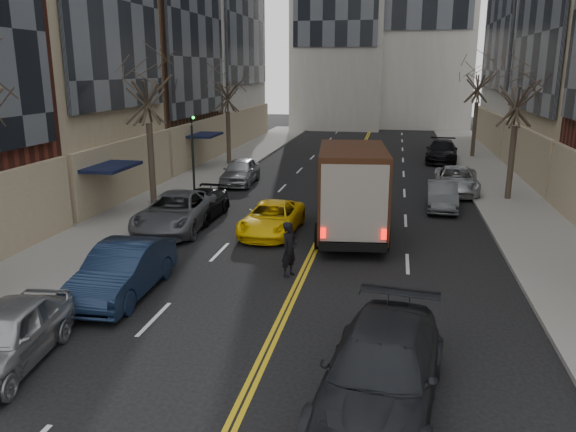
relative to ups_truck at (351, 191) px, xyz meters
The scene contains 19 objects.
sidewalk_left 14.34m from the ups_truck, 135.81° to the left, with size 4.00×66.00×0.15m, color slate.
sidewalk_right 12.75m from the ups_truck, 51.81° to the left, with size 4.00×66.00×0.15m, color slate.
tree_lf_mid 11.43m from the ups_truck, 163.74° to the left, with size 3.20×3.20×8.91m.
tree_lf_far 19.25m from the ups_truck, 122.14° to the left, with size 3.20×3.20×8.12m.
tree_rt_mid 11.78m from the ups_truck, 46.17° to the left, with size 3.20×3.20×8.32m.
tree_rt_far 24.63m from the ups_truck, 71.65° to the left, with size 3.20×3.20×9.11m.
traffic_signal 9.94m from the ups_truck, 150.25° to the left, with size 0.29×0.26×4.70m.
ups_truck is the anchor object (origin of this frame).
observer_sedan 12.30m from the ups_truck, 82.44° to the right, with size 2.97×5.85×1.63m.
taxi 3.53m from the ups_truck, behind, with size 2.15×4.67×1.30m, color yellow.
pedestrian 5.40m from the ups_truck, 107.82° to the right, with size 0.68×0.45×1.87m, color black.
parked_lf_a 14.01m from the ups_truck, 120.04° to the right, with size 1.76×4.38×1.49m, color #A3A6AA.
parked_lf_b 9.95m from the ups_truck, 129.56° to the right, with size 1.69×4.85×1.60m, color #0F1B31.
parked_lf_c 7.59m from the ups_truck, behind, with size 2.60×5.65×1.57m, color #53555C.
parked_lf_d 7.30m from the ups_truck, 168.21° to the left, with size 1.79×4.40×1.28m, color black.
parked_lf_e 12.25m from the ups_truck, 127.43° to the left, with size 1.82×4.52×1.54m, color #9A9DA1.
parked_rt_a 6.94m from the ups_truck, 53.55° to the left, with size 1.42×4.06×1.34m, color #474B4F.
parked_rt_b 10.85m from the ups_truck, 61.78° to the left, with size 2.39×5.18×1.44m, color #B7BBC0.
parked_rt_c 21.24m from the ups_truck, 76.09° to the left, with size 2.24×5.50×1.60m, color black.
Camera 1 is at (2.87, -5.41, 6.74)m, focal length 35.00 mm.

